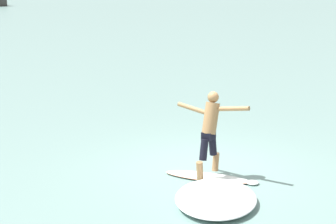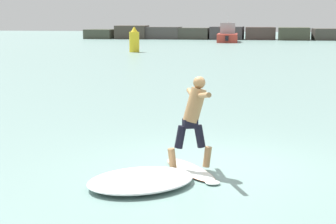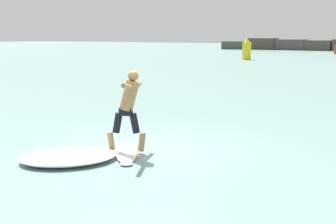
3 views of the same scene
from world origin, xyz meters
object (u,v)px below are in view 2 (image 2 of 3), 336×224
surfboard (191,170)px  channel_marker_buoy (134,41)px  surfer (194,115)px  fishing_boat_near_jetty (228,36)px

surfboard → channel_marker_buoy: channel_marker_buoy is taller
surfboard → surfer: bearing=47.5°
fishing_boat_near_jetty → surfer: bearing=-86.5°
surfboard → fishing_boat_near_jetty: (-3.28, 54.74, 0.65)m
surfer → fishing_boat_near_jetty: fishing_boat_near_jetty is taller
fishing_boat_near_jetty → channel_marker_buoy: 20.98m
surfboard → fishing_boat_near_jetty: bearing=93.4°
surfboard → channel_marker_buoy: size_ratio=0.88×
channel_marker_buoy → surfboard: bearing=-74.9°
surfer → channel_marker_buoy: (-9.43, 34.61, -0.13)m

